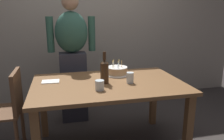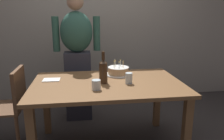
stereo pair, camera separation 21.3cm
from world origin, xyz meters
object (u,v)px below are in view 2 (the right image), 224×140
Objects in this scene: water_glass_near at (129,78)px; dining_chair at (11,103)px; person_man_bearded at (77,56)px; wine_bottle at (103,71)px; birthday_cake at (118,71)px; water_glass_far at (96,85)px; napkin_stack at (51,80)px.

dining_chair reaches higher than water_glass_near.
person_man_bearded reaches higher than water_glass_near.
wine_bottle is 0.19× the size of person_man_bearded.
birthday_cake reaches higher than dining_chair.
person_man_bearded reaches higher than birthday_cake.
dining_chair is at bearing 157.98° from water_glass_far.
person_man_bearded is at bearing 132.52° from dining_chair.
water_glass_near is 0.34× the size of wine_bottle.
wine_bottle is (0.08, 0.19, 0.08)m from water_glass_far.
napkin_stack is 0.48m from dining_chair.
wine_bottle reaches higher than napkin_stack.
water_glass_far is 0.53× the size of napkin_stack.
dining_chair is at bearing 42.52° from person_man_bearded.
water_glass_near is 0.12× the size of dining_chair.
water_glass_near is 0.36m from water_glass_far.
person_man_bearded is 1.90× the size of dining_chair.
birthday_cake is 0.33m from water_glass_near.
napkin_stack is at bearing 67.24° from person_man_bearded.
water_glass_near reaches higher than napkin_stack.
napkin_stack is (-0.72, -0.10, -0.04)m from birthday_cake.
napkin_stack is 0.10× the size of person_man_bearded.
water_glass_near is (0.05, -0.32, 0.01)m from birthday_cake.
birthday_cake is 0.33× the size of dining_chair.
wine_bottle is 1.03m from dining_chair.
napkin_stack is (-0.77, 0.22, -0.05)m from water_glass_near.
water_glass_far is 1.00m from person_man_bearded.
birthday_cake is 0.18× the size of person_man_bearded.
water_glass_far is at bearing -157.13° from water_glass_near.
water_glass_far is 0.11× the size of dining_chair.
person_man_bearded is at bearing 100.30° from water_glass_far.
person_man_bearded is (0.26, 0.63, 0.13)m from napkin_stack.
water_glass_near is 0.99m from person_man_bearded.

